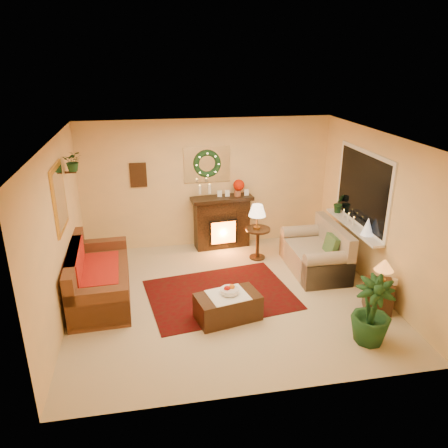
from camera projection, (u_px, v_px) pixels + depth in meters
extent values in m
plane|color=beige|center=(228.00, 296.00, 7.20)|extent=(5.00, 5.00, 0.00)
plane|color=white|center=(228.00, 139.00, 6.26)|extent=(5.00, 5.00, 0.00)
plane|color=#EFD88C|center=(207.00, 184.00, 8.80)|extent=(5.00, 5.00, 0.00)
plane|color=#EFD88C|center=(267.00, 297.00, 4.67)|extent=(5.00, 5.00, 0.00)
plane|color=#EFD88C|center=(59.00, 234.00, 6.31)|extent=(4.50, 4.50, 0.00)
plane|color=#EFD88C|center=(378.00, 213.00, 7.15)|extent=(4.50, 4.50, 0.00)
cube|color=maroon|center=(220.00, 294.00, 7.25)|extent=(2.55, 2.06, 0.01)
cube|color=brown|center=(100.00, 273.00, 7.06)|extent=(0.98, 2.06, 0.87)
cube|color=red|center=(95.00, 269.00, 7.14)|extent=(0.76, 1.24, 0.02)
cube|color=black|center=(222.00, 221.00, 8.92)|extent=(1.13, 0.46, 1.01)
sphere|color=#B71700|center=(239.00, 185.00, 8.71)|extent=(0.22, 0.22, 0.22)
cylinder|color=silver|center=(200.00, 190.00, 8.54)|extent=(0.06, 0.06, 0.17)
cylinder|color=silver|center=(210.00, 189.00, 8.59)|extent=(0.06, 0.06, 0.19)
cube|color=white|center=(207.00, 164.00, 8.63)|extent=(0.92, 0.02, 0.72)
torus|color=#194719|center=(207.00, 164.00, 8.59)|extent=(0.55, 0.11, 0.55)
cube|color=#381E11|center=(138.00, 175.00, 8.46)|extent=(0.32, 0.03, 0.48)
cube|color=gold|center=(59.00, 198.00, 6.43)|extent=(0.03, 0.84, 1.00)
imported|color=#194719|center=(74.00, 171.00, 7.06)|extent=(0.33, 0.28, 0.36)
cube|color=#7C6656|center=(315.00, 249.00, 7.95)|extent=(0.87, 1.50, 0.87)
cube|color=white|center=(363.00, 189.00, 7.56)|extent=(0.03, 1.86, 1.36)
cube|color=black|center=(362.00, 189.00, 7.56)|extent=(0.02, 1.70, 1.22)
cube|color=white|center=(353.00, 226.00, 7.79)|extent=(0.22, 1.86, 0.04)
cone|color=white|center=(368.00, 227.00, 7.30)|extent=(0.21, 0.21, 0.32)
imported|color=#1E4423|center=(339.00, 203.00, 8.33)|extent=(0.27, 0.22, 0.49)
cylinder|color=black|center=(258.00, 243.00, 8.46)|extent=(0.52, 0.52, 0.62)
cone|color=#FFDFAD|center=(257.00, 216.00, 8.23)|extent=(0.33, 0.33, 0.50)
cube|color=black|center=(378.00, 294.00, 6.74)|extent=(0.51, 0.51, 0.49)
cone|color=orange|center=(384.00, 267.00, 6.55)|extent=(0.29, 0.29, 0.42)
cube|color=black|center=(228.00, 306.00, 6.53)|extent=(1.03, 0.71, 0.39)
cylinder|color=white|center=(230.00, 291.00, 6.48)|extent=(0.28, 0.28, 0.06)
imported|color=#185620|center=(372.00, 313.00, 5.92)|extent=(1.99, 1.99, 2.90)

